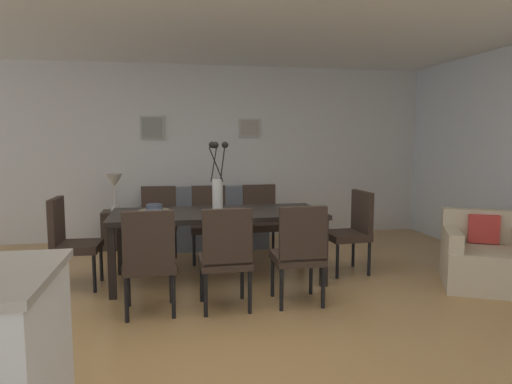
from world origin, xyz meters
TOP-DOWN VIEW (x-y plane):
  - ground_plane at (0.00, 0.00)m, footprint 9.00×9.00m
  - back_wall_panel at (0.00, 3.25)m, footprint 9.00×0.10m
  - ceiling_panel at (0.00, 0.40)m, footprint 9.00×7.20m
  - dining_table at (0.12, 0.98)m, footprint 2.20×0.93m
  - dining_chair_near_left at (-0.56, 0.09)m, footprint 0.46×0.46m
  - dining_chair_near_right at (-0.52, 1.87)m, footprint 0.47×0.47m
  - dining_chair_far_left at (0.09, 0.08)m, footprint 0.45×0.45m
  - dining_chair_far_right at (0.10, 1.83)m, footprint 0.46×0.46m
  - dining_chair_mid_left at (0.76, 0.09)m, footprint 0.45×0.45m
  - dining_chair_mid_right at (0.76, 1.84)m, footprint 0.46×0.46m
  - dining_chair_head_west at (-1.38, 1.00)m, footprint 0.45×0.45m
  - dining_chair_head_east at (1.64, 1.00)m, footprint 0.47×0.47m
  - centerpiece_vase at (0.12, 0.98)m, footprint 0.21×0.23m
  - placemat_near_left at (-0.54, 0.77)m, footprint 0.32×0.32m
  - bowl_near_left at (-0.54, 0.77)m, footprint 0.17×0.17m
  - placemat_near_right at (-0.54, 1.19)m, footprint 0.32×0.32m
  - bowl_near_right at (-0.54, 1.19)m, footprint 0.17×0.17m
  - sofa at (0.09, 2.70)m, footprint 1.72×0.84m
  - side_table at (-1.11, 2.70)m, footprint 0.36×0.36m
  - table_lamp at (-1.11, 2.70)m, footprint 0.22×0.22m
  - armchair at (2.79, 0.28)m, footprint 1.08×1.08m
  - framed_picture_left at (-0.61, 3.18)m, footprint 0.35×0.03m
  - framed_picture_center at (0.84, 3.18)m, footprint 0.33×0.03m

SIDE VIEW (x-z plane):
  - ground_plane at x=0.00m, z-range 0.00..0.00m
  - side_table at x=-1.11m, z-range 0.00..0.52m
  - sofa at x=0.09m, z-range -0.12..0.68m
  - armchair at x=2.79m, z-range -0.09..0.66m
  - dining_chair_near_left at x=-0.56m, z-range 0.05..0.97m
  - dining_chair_near_right at x=-0.52m, z-range 0.05..0.97m
  - dining_chair_far_left at x=0.09m, z-range 0.05..0.97m
  - dining_chair_far_right at x=0.10m, z-range 0.05..0.97m
  - dining_chair_mid_left at x=0.76m, z-range 0.05..0.97m
  - dining_chair_mid_right at x=0.76m, z-range 0.05..0.97m
  - dining_chair_head_west at x=-1.38m, z-range 0.05..0.97m
  - dining_chair_head_east at x=1.64m, z-range 0.05..0.97m
  - dining_table at x=0.12m, z-range 0.30..1.04m
  - placemat_near_left at x=-0.54m, z-range 0.74..0.75m
  - placemat_near_right at x=-0.54m, z-range 0.74..0.75m
  - bowl_near_left at x=-0.54m, z-range 0.75..0.81m
  - bowl_near_right at x=-0.54m, z-range 0.75..0.81m
  - table_lamp at x=-1.11m, z-range 0.64..1.15m
  - centerpiece_vase at x=0.12m, z-range 0.66..1.39m
  - back_wall_panel at x=0.00m, z-range 0.00..2.60m
  - framed_picture_center at x=0.84m, z-range 1.53..1.81m
  - framed_picture_left at x=-0.61m, z-range 1.50..1.84m
  - ceiling_panel at x=0.00m, z-range 2.60..2.68m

